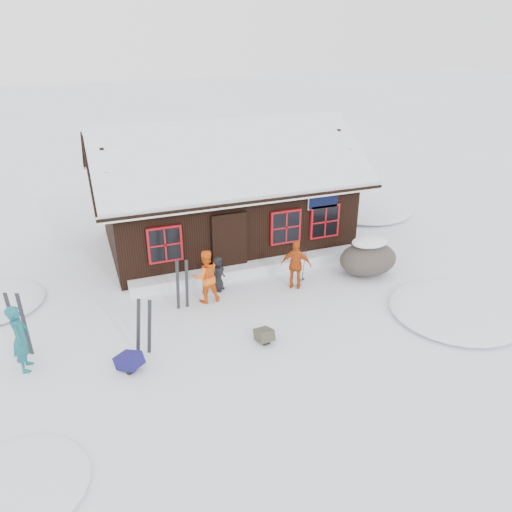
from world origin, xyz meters
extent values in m
plane|color=white|center=(0.00, 0.00, 0.00)|extent=(120.00, 120.00, 0.00)
cube|color=black|center=(1.50, 5.00, 1.25)|extent=(8.00, 5.00, 2.50)
cube|color=black|center=(1.50, 3.52, 3.35)|extent=(8.90, 3.14, 1.88)
cube|color=black|center=(1.50, 6.47, 3.35)|extent=(8.90, 3.14, 1.88)
cube|color=white|center=(1.50, 3.52, 3.49)|extent=(8.72, 3.07, 1.86)
cube|color=white|center=(1.50, 6.47, 3.49)|extent=(8.72, 3.07, 1.86)
cube|color=white|center=(1.50, 5.00, 4.22)|extent=(8.81, 0.22, 0.14)
cube|color=silver|center=(1.50, 2.05, 2.48)|extent=(8.90, 0.10, 0.20)
cube|color=black|center=(0.90, 2.45, 1.00)|extent=(1.00, 0.10, 2.00)
cube|color=black|center=(4.10, 2.42, 2.15)|extent=(1.00, 0.06, 0.60)
cube|color=maroon|center=(-1.10, 2.44, 1.35)|extent=(1.04, 0.10, 1.14)
cube|color=black|center=(-1.10, 2.40, 1.35)|extent=(0.90, 0.04, 1.00)
cube|color=maroon|center=(2.80, 2.44, 1.35)|extent=(1.04, 0.10, 1.14)
cube|color=black|center=(2.80, 2.40, 1.35)|extent=(0.90, 0.04, 1.00)
cube|color=maroon|center=(4.20, 2.44, 1.35)|extent=(1.04, 0.10, 1.14)
cube|color=black|center=(4.20, 2.40, 1.35)|extent=(0.90, 0.04, 1.00)
cube|color=white|center=(1.50, 2.25, 0.17)|extent=(7.60, 0.60, 0.35)
ellipsoid|color=white|center=(6.00, -2.00, 0.00)|extent=(3.60, 3.60, 0.43)
ellipsoid|color=white|center=(-5.00, -4.00, 0.00)|extent=(2.40, 2.40, 0.29)
ellipsoid|color=white|center=(8.00, 6.00, 0.00)|extent=(4.00, 4.00, 0.48)
imported|color=#145B62|center=(-5.00, -0.45, 0.84)|extent=(0.45, 0.64, 1.68)
imported|color=orange|center=(-0.25, 1.07, 0.80)|extent=(0.79, 0.62, 1.59)
imported|color=#BB4813|center=(2.47, 0.88, 0.77)|extent=(0.97, 0.79, 1.55)
imported|color=black|center=(0.25, 1.56, 0.55)|extent=(0.63, 0.63, 1.10)
ellipsoid|color=#4D443E|center=(5.00, 0.93, 0.52)|extent=(1.88, 1.41, 1.03)
ellipsoid|color=white|center=(5.00, 0.93, 0.97)|extent=(1.18, 0.85, 0.26)
cube|color=black|center=(-2.43, -0.83, 0.74)|extent=(0.27, 0.08, 1.57)
cube|color=black|center=(-2.18, -0.89, 0.74)|extent=(0.23, 0.16, 1.57)
cube|color=black|center=(-5.19, 0.28, 0.81)|extent=(0.16, 0.07, 1.73)
cube|color=black|center=(-4.94, 0.13, 0.81)|extent=(0.13, 0.12, 1.73)
cube|color=black|center=(-1.09, 0.94, 0.71)|extent=(0.14, 0.05, 1.53)
cube|color=black|center=(-0.84, 0.92, 0.71)|extent=(0.14, 0.06, 1.53)
cylinder|color=black|center=(2.74, 1.17, 0.55)|extent=(0.08, 0.10, 1.18)
cylinder|color=black|center=(2.87, 1.17, 0.55)|extent=(0.08, 0.10, 1.18)
cube|color=#171455|center=(-2.76, -1.32, 0.16)|extent=(0.70, 0.73, 0.31)
cube|color=#403D2D|center=(0.56, -1.40, 0.14)|extent=(0.42, 0.54, 0.28)
camera|label=1|loc=(-3.30, -11.12, 7.37)|focal=35.00mm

